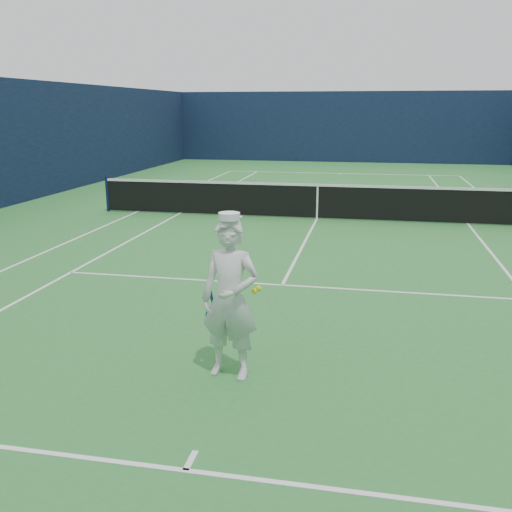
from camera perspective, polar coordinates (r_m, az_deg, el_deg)
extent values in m
plane|color=#2C7431|center=(16.37, 6.10, 3.70)|extent=(80.00, 80.00, 0.00)
cube|color=white|center=(28.11, 8.46, 8.17)|extent=(11.03, 0.06, 0.01)
cube|color=white|center=(5.35, -7.08, -20.52)|extent=(11.03, 0.06, 0.01)
cube|color=white|center=(17.72, -11.88, 4.32)|extent=(0.06, 23.83, 0.01)
cube|color=white|center=(17.23, -7.68, 4.21)|extent=(0.06, 23.77, 0.01)
cube|color=white|center=(16.52, 20.48, 2.97)|extent=(0.06, 23.77, 0.01)
cube|color=white|center=(22.67, 7.67, 6.69)|extent=(8.23, 0.06, 0.01)
cube|color=white|center=(10.20, 2.64, -2.92)|extent=(8.23, 0.06, 0.01)
cube|color=white|center=(16.37, 6.10, 3.71)|extent=(0.06, 12.80, 0.01)
cube|color=white|center=(27.96, 8.44, 8.14)|extent=(0.06, 0.30, 0.01)
cube|color=white|center=(5.46, -6.56, -19.65)|extent=(0.06, 0.30, 0.01)
cube|color=#0E1934|center=(34.06, 9.18, 12.61)|extent=(20.12, 0.12, 4.00)
cylinder|color=#141E4C|center=(18.02, -14.65, 6.03)|extent=(0.09, 0.09, 1.07)
cube|color=black|center=(16.29, 6.15, 5.43)|extent=(12.79, 0.02, 0.92)
cube|color=white|center=(16.22, 6.20, 7.07)|extent=(12.79, 0.04, 0.07)
cube|color=white|center=(16.29, 6.15, 5.32)|extent=(0.05, 0.03, 0.94)
imported|color=silver|center=(6.56, -2.60, -4.32)|extent=(0.75, 0.55, 1.89)
cylinder|color=white|center=(6.31, -2.70, 4.00)|extent=(0.24, 0.24, 0.08)
cube|color=white|center=(6.44, -2.26, 3.94)|extent=(0.19, 0.13, 0.02)
cylinder|color=navy|center=(6.72, -4.56, -3.56)|extent=(0.05, 0.09, 0.22)
cube|color=#1C3798|center=(6.84, -4.39, -4.85)|extent=(0.02, 0.02, 0.14)
torus|color=#1C3798|center=(6.95, -4.09, -6.29)|extent=(0.31, 0.14, 0.29)
cube|color=beige|center=(6.95, -4.09, -6.29)|extent=(0.22, 0.04, 0.30)
sphere|color=yellow|center=(6.53, -0.16, -3.52)|extent=(0.07, 0.07, 0.07)
sphere|color=yellow|center=(6.52, 0.27, -3.26)|extent=(0.07, 0.07, 0.07)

